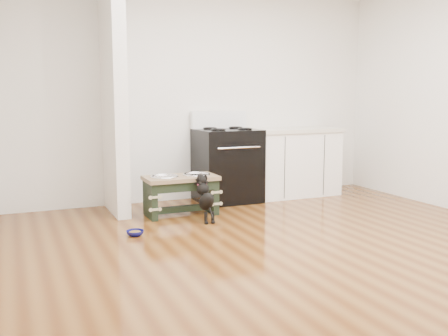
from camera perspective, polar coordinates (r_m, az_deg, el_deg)
ground at (r=4.47m, az=8.77°, el=-9.26°), size 5.00×5.00×0.00m
room_shell at (r=4.27m, az=9.26°, el=11.94°), size 5.00×5.00×5.00m
partition_wall at (r=5.80m, az=-12.50°, el=8.17°), size 0.15×0.80×2.70m
oven_range at (r=6.35m, az=0.36°, el=0.45°), size 0.76×0.69×1.14m
cabinet_run at (r=6.82m, az=7.85°, el=0.70°), size 1.24×0.64×0.91m
dog_feeder at (r=5.64m, az=-4.94°, el=-2.21°), size 0.81×0.43×0.46m
puppy at (r=5.35m, az=-2.18°, el=-3.25°), size 0.14×0.42×0.50m
floor_bowl at (r=4.92m, az=-10.13°, el=-7.33°), size 0.22×0.22×0.05m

